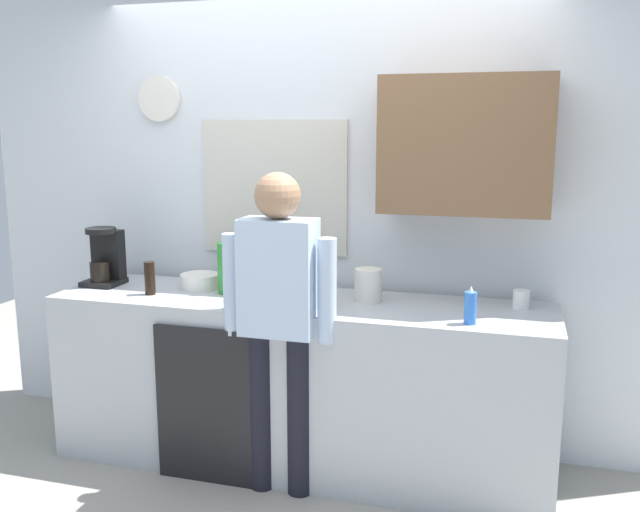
{
  "coord_description": "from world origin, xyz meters",
  "views": [
    {
      "loc": [
        1.07,
        -2.98,
        1.81
      ],
      "look_at": [
        0.13,
        0.25,
        1.16
      ],
      "focal_mm": 38.19,
      "sensor_mm": 36.0,
      "label": 1
    }
  ],
  "objects_px": {
    "cup_white_mug": "(521,299)",
    "mixing_bowl": "(200,281)",
    "bottle_green_wine": "(263,270)",
    "bottle_dark_sauce": "(150,278)",
    "dish_soap": "(470,307)",
    "bottle_red_vinegar": "(252,286)",
    "coffee_maker": "(105,259)",
    "bottle_olive_oil": "(238,264)",
    "bottle_clear_soda": "(226,268)",
    "bottle_amber_beer": "(321,279)",
    "person_at_sink": "(279,308)",
    "storage_canister": "(368,285)"
  },
  "relations": [
    {
      "from": "bottle_dark_sauce",
      "to": "bottle_clear_soda",
      "type": "height_order",
      "value": "bottle_clear_soda"
    },
    {
      "from": "bottle_green_wine",
      "to": "bottle_dark_sauce",
      "type": "distance_m",
      "value": 0.62
    },
    {
      "from": "bottle_green_wine",
      "to": "bottle_dark_sauce",
      "type": "relative_size",
      "value": 1.67
    },
    {
      "from": "bottle_red_vinegar",
      "to": "person_at_sink",
      "type": "height_order",
      "value": "person_at_sink"
    },
    {
      "from": "bottle_red_vinegar",
      "to": "person_at_sink",
      "type": "xyz_separation_m",
      "value": [
        0.17,
        -0.09,
        -0.08
      ]
    },
    {
      "from": "dish_soap",
      "to": "storage_canister",
      "type": "height_order",
      "value": "dish_soap"
    },
    {
      "from": "bottle_clear_soda",
      "to": "bottle_olive_oil",
      "type": "height_order",
      "value": "bottle_clear_soda"
    },
    {
      "from": "bottle_clear_soda",
      "to": "person_at_sink",
      "type": "bearing_deg",
      "value": -38.2
    },
    {
      "from": "bottle_amber_beer",
      "to": "cup_white_mug",
      "type": "distance_m",
      "value": 1.01
    },
    {
      "from": "bottle_olive_oil",
      "to": "cup_white_mug",
      "type": "distance_m",
      "value": 1.56
    },
    {
      "from": "bottle_green_wine",
      "to": "bottle_amber_beer",
      "type": "height_order",
      "value": "bottle_green_wine"
    },
    {
      "from": "cup_white_mug",
      "to": "mixing_bowl",
      "type": "distance_m",
      "value": 1.73
    },
    {
      "from": "bottle_red_vinegar",
      "to": "dish_soap",
      "type": "xyz_separation_m",
      "value": [
        1.07,
        0.01,
        -0.03
      ]
    },
    {
      "from": "dish_soap",
      "to": "bottle_red_vinegar",
      "type": "bearing_deg",
      "value": -179.47
    },
    {
      "from": "bottle_dark_sauce",
      "to": "dish_soap",
      "type": "distance_m",
      "value": 1.7
    },
    {
      "from": "dish_soap",
      "to": "person_at_sink",
      "type": "xyz_separation_m",
      "value": [
        -0.89,
        -0.1,
        -0.04
      ]
    },
    {
      "from": "bottle_amber_beer",
      "to": "bottle_olive_oil",
      "type": "height_order",
      "value": "bottle_olive_oil"
    },
    {
      "from": "coffee_maker",
      "to": "mixing_bowl",
      "type": "distance_m",
      "value": 0.58
    },
    {
      "from": "coffee_maker",
      "to": "cup_white_mug",
      "type": "relative_size",
      "value": 3.47
    },
    {
      "from": "bottle_clear_soda",
      "to": "cup_white_mug",
      "type": "xyz_separation_m",
      "value": [
        1.54,
        0.11,
        -0.09
      ]
    },
    {
      "from": "bottle_dark_sauce",
      "to": "bottle_olive_oil",
      "type": "relative_size",
      "value": 0.72
    },
    {
      "from": "dish_soap",
      "to": "bottle_green_wine",
      "type": "bearing_deg",
      "value": 169.77
    },
    {
      "from": "cup_white_mug",
      "to": "mixing_bowl",
      "type": "bearing_deg",
      "value": -178.66
    },
    {
      "from": "dish_soap",
      "to": "bottle_amber_beer",
      "type": "bearing_deg",
      "value": 164.34
    },
    {
      "from": "bottle_red_vinegar",
      "to": "bottle_dark_sauce",
      "type": "bearing_deg",
      "value": 171.1
    },
    {
      "from": "bottle_green_wine",
      "to": "storage_canister",
      "type": "distance_m",
      "value": 0.56
    },
    {
      "from": "bottle_green_wine",
      "to": "bottle_red_vinegar",
      "type": "distance_m",
      "value": 0.21
    },
    {
      "from": "dish_soap",
      "to": "storage_canister",
      "type": "xyz_separation_m",
      "value": [
        -0.54,
        0.28,
        0.01
      ]
    },
    {
      "from": "bottle_green_wine",
      "to": "mixing_bowl",
      "type": "height_order",
      "value": "bottle_green_wine"
    },
    {
      "from": "bottle_amber_beer",
      "to": "bottle_olive_oil",
      "type": "bearing_deg",
      "value": 159.19
    },
    {
      "from": "bottle_dark_sauce",
      "to": "bottle_olive_oil",
      "type": "xyz_separation_m",
      "value": [
        0.37,
        0.34,
        0.03
      ]
    },
    {
      "from": "bottle_dark_sauce",
      "to": "dish_soap",
      "type": "xyz_separation_m",
      "value": [
        1.7,
        -0.09,
        -0.01
      ]
    },
    {
      "from": "bottle_dark_sauce",
      "to": "mixing_bowl",
      "type": "xyz_separation_m",
      "value": [
        0.19,
        0.21,
        -0.05
      ]
    },
    {
      "from": "bottle_red_vinegar",
      "to": "bottle_clear_soda",
      "type": "xyz_separation_m",
      "value": [
        -0.25,
        0.24,
        0.03
      ]
    },
    {
      "from": "bottle_red_vinegar",
      "to": "person_at_sink",
      "type": "distance_m",
      "value": 0.21
    },
    {
      "from": "bottle_dark_sauce",
      "to": "mixing_bowl",
      "type": "distance_m",
      "value": 0.29
    },
    {
      "from": "bottle_red_vinegar",
      "to": "bottle_clear_soda",
      "type": "relative_size",
      "value": 0.79
    },
    {
      "from": "bottle_clear_soda",
      "to": "dish_soap",
      "type": "relative_size",
      "value": 1.56
    },
    {
      "from": "storage_canister",
      "to": "person_at_sink",
      "type": "bearing_deg",
      "value": -133.04
    },
    {
      "from": "bottle_olive_oil",
      "to": "cup_white_mug",
      "type": "xyz_separation_m",
      "value": [
        1.55,
        -0.09,
        -0.08
      ]
    },
    {
      "from": "coffee_maker",
      "to": "storage_canister",
      "type": "bearing_deg",
      "value": 1.39
    },
    {
      "from": "bottle_green_wine",
      "to": "bottle_dark_sauce",
      "type": "bearing_deg",
      "value": -170.01
    },
    {
      "from": "bottle_amber_beer",
      "to": "bottle_olive_oil",
      "type": "xyz_separation_m",
      "value": [
        -0.55,
        0.21,
        0.01
      ]
    },
    {
      "from": "bottle_red_vinegar",
      "to": "bottle_dark_sauce",
      "type": "xyz_separation_m",
      "value": [
        -0.63,
        0.1,
        -0.02
      ]
    },
    {
      "from": "bottle_amber_beer",
      "to": "mixing_bowl",
      "type": "height_order",
      "value": "bottle_amber_beer"
    },
    {
      "from": "cup_white_mug",
      "to": "mixing_bowl",
      "type": "height_order",
      "value": "cup_white_mug"
    },
    {
      "from": "bottle_green_wine",
      "to": "mixing_bowl",
      "type": "xyz_separation_m",
      "value": [
        -0.42,
        0.1,
        -0.11
      ]
    },
    {
      "from": "bottle_amber_beer",
      "to": "mixing_bowl",
      "type": "distance_m",
      "value": 0.74
    },
    {
      "from": "cup_white_mug",
      "to": "bottle_amber_beer",
      "type": "bearing_deg",
      "value": -173.06
    },
    {
      "from": "storage_canister",
      "to": "bottle_dark_sauce",
      "type": "bearing_deg",
      "value": -170.73
    }
  ]
}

